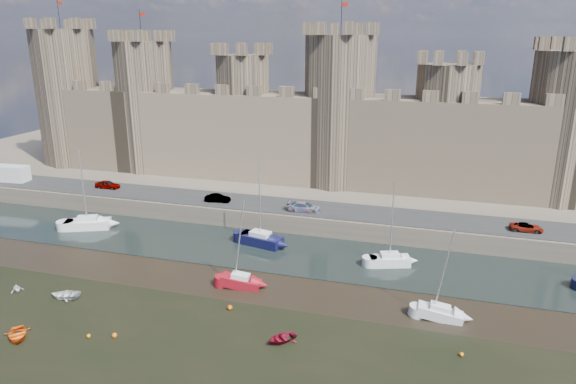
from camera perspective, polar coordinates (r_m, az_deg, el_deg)
name	(u,v)px	position (r m, az deg, el deg)	size (l,w,h in m)	color
ground	(193,369)	(43.83, -10.49, -18.78)	(160.00, 160.00, 0.00)	black
water_channel	(282,252)	(63.24, -0.70, -6.67)	(160.00, 12.00, 0.08)	black
quay	(338,171)	(96.02, 5.63, 2.33)	(160.00, 60.00, 2.50)	#4C443A
road	(303,207)	(71.31, 1.65, -1.72)	(160.00, 7.00, 0.10)	black
castle	(322,126)	(82.45, 3.79, 7.36)	(108.50, 11.00, 29.00)	#42382B
car_0	(108,185)	(84.77, -19.41, 0.78)	(1.56, 3.88, 1.32)	gray
car_1	(218,198)	(74.11, -7.84, -0.70)	(1.27, 3.65, 1.20)	gray
car_2	(304,207)	(69.58, 1.81, -1.68)	(1.85, 4.54, 1.32)	gray
car_3	(526,227)	(69.02, 24.97, -3.59)	(1.78, 3.85, 1.07)	gray
van	(10,174)	(95.39, -28.50, 1.81)	(6.01, 2.40, 2.62)	silver
sailboat_0	(88,223)	(75.41, -21.37, -3.25)	(6.33, 4.46, 11.04)	silver
sailboat_1	(260,239)	(64.98, -3.08, -5.23)	(6.00, 3.37, 11.34)	black
sailboat_2	(390,260)	(60.50, 11.22, -7.37)	(4.91, 3.15, 9.90)	silver
sailboat_4	(241,281)	(54.94, -5.28, -9.80)	(4.32, 2.08, 9.73)	maroon
sailboat_5	(440,312)	(51.21, 16.53, -12.69)	(4.16, 1.63, 8.97)	silver
dinghy_0	(17,335)	(52.25, -27.87, -13.89)	(2.24, 0.65, 3.14)	#E0520D
dinghy_3	(17,288)	(60.91, -27.91, -9.41)	(1.26, 0.77, 1.46)	white
dinghy_4	(281,339)	(46.17, -0.73, -16.00)	(1.99, 0.58, 2.78)	maroon
dinghy_6	(65,295)	(57.45, -23.55, -10.44)	(2.27, 0.66, 3.18)	silver
buoy_0	(114,335)	(49.17, -18.73, -14.84)	(0.44, 0.44, 0.44)	#E35E0A
buoy_1	(230,308)	(51.10, -6.47, -12.64)	(0.50, 0.50, 0.50)	#CC4D09
buoy_3	(461,354)	(46.71, 18.72, -16.72)	(0.38, 0.38, 0.38)	#C86508
buoy_4	(89,336)	(49.88, -21.27, -14.68)	(0.38, 0.38, 0.38)	#C56E08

